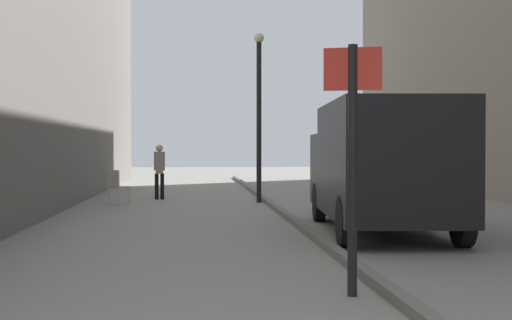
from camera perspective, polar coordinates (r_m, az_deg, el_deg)
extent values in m
plane|color=gray|center=(14.69, -3.48, -4.99)|extent=(80.00, 80.00, 0.00)
cube|color=#615F5B|center=(14.81, 2.66, -4.70)|extent=(0.16, 40.00, 0.12)
cylinder|color=black|center=(20.54, -7.83, -2.20)|extent=(0.11, 0.11, 0.77)
cylinder|color=black|center=(20.53, -8.28, -2.21)|extent=(0.11, 0.11, 0.77)
cube|color=gray|center=(20.50, -8.06, -0.22)|extent=(0.23, 0.21, 0.66)
cylinder|color=gray|center=(20.51, -7.73, -0.08)|extent=(0.09, 0.09, 0.56)
cylinder|color=gray|center=(20.49, -8.39, -0.08)|extent=(0.09, 0.09, 0.56)
sphere|color=tan|center=(20.50, -8.06, 0.99)|extent=(0.21, 0.21, 0.21)
cube|color=black|center=(11.95, 10.92, 0.00)|extent=(2.29, 4.00, 1.98)
cube|color=black|center=(14.59, 8.75, -0.78)|extent=(2.12, 1.65, 1.48)
cube|color=black|center=(15.11, 8.42, 0.52)|extent=(1.69, 0.16, 0.65)
cylinder|color=black|center=(14.36, 5.28, -3.52)|extent=(0.28, 0.81, 0.80)
cylinder|color=black|center=(14.66, 12.34, -3.45)|extent=(0.28, 0.81, 0.80)
cylinder|color=black|center=(10.63, 7.48, -5.12)|extent=(0.28, 0.81, 0.80)
cylinder|color=black|center=(11.04, 16.85, -4.93)|extent=(0.28, 0.81, 0.80)
cylinder|color=black|center=(7.12, 8.05, -0.89)|extent=(0.10, 0.10, 2.60)
cube|color=red|center=(7.17, 8.07, 7.53)|extent=(0.58, 0.20, 0.44)
cylinder|color=black|center=(19.19, 0.25, 3.15)|extent=(0.14, 0.14, 4.50)
sphere|color=beige|center=(19.42, 0.25, 10.16)|extent=(0.28, 0.28, 0.28)
cylinder|color=#B7B2A8|center=(19.24, -11.41, -2.91)|extent=(0.04, 0.04, 0.45)
cylinder|color=#B7B2A8|center=(18.98, -10.60, -2.96)|extent=(0.04, 0.04, 0.45)
cylinder|color=#B7B2A8|center=(18.97, -12.20, -2.97)|extent=(0.04, 0.04, 0.45)
cylinder|color=#B7B2A8|center=(18.71, -11.40, -3.02)|extent=(0.04, 0.04, 0.45)
cube|color=#B7B2A8|center=(18.96, -11.41, -2.23)|extent=(0.62, 0.62, 0.04)
cube|color=#B7B2A8|center=(18.80, -11.84, -1.51)|extent=(0.37, 0.31, 0.45)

